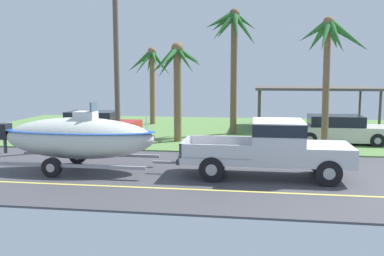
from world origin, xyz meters
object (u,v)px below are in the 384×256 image
at_px(pickup_truck_towing, 276,146).
at_px(parked_sedan_near, 339,130).
at_px(parked_sedan_far, 96,125).
at_px(utility_pole, 116,57).
at_px(palm_tree_near_left, 330,47).
at_px(palm_tree_mid, 151,69).
at_px(carport_awning, 314,89).
at_px(palm_tree_far_left, 232,37).
at_px(boat_on_trailer, 79,138).
at_px(palm_tree_near_right, 176,70).

distance_m(pickup_truck_towing, parked_sedan_near, 7.88).
relative_size(parked_sedan_far, utility_pole, 0.57).
relative_size(parked_sedan_near, parked_sedan_far, 0.98).
relative_size(palm_tree_near_left, utility_pole, 0.73).
xyz_separation_m(parked_sedan_near, palm_tree_mid, (-10.74, 6.18, 2.99)).
bearing_deg(parked_sedan_near, utility_pole, -166.82).
bearing_deg(utility_pole, carport_awning, 38.44).
height_order(palm_tree_near_left, palm_tree_far_left, palm_tree_far_left).
distance_m(boat_on_trailer, parked_sedan_far, 7.87).
bearing_deg(pickup_truck_towing, palm_tree_far_left, 101.99).
bearing_deg(carport_awning, pickup_truck_towing, -102.48).
bearing_deg(parked_sedan_far, carport_awning, 22.67).
height_order(parked_sedan_near, palm_tree_mid, palm_tree_mid).
height_order(boat_on_trailer, palm_tree_far_left, palm_tree_far_left).
bearing_deg(boat_on_trailer, parked_sedan_near, 35.41).
xyz_separation_m(parked_sedan_far, palm_tree_mid, (1.61, 5.83, 2.99)).
xyz_separation_m(pickup_truck_towing, parked_sedan_near, (3.28, 7.16, -0.37)).
height_order(parked_sedan_far, palm_tree_far_left, palm_tree_far_left).
distance_m(boat_on_trailer, carport_awning, 15.73).
distance_m(carport_awning, palm_tree_near_left, 7.62).
height_order(pickup_truck_towing, palm_tree_near_left, palm_tree_near_left).
bearing_deg(palm_tree_far_left, parked_sedan_near, -23.55).
relative_size(palm_tree_near_right, palm_tree_mid, 0.96).
bearing_deg(palm_tree_near_right, parked_sedan_near, 5.26).
relative_size(carport_awning, palm_tree_near_right, 1.43).
bearing_deg(carport_awning, parked_sedan_far, -157.33).
bearing_deg(carport_awning, utility_pole, -141.56).
height_order(palm_tree_near_left, palm_tree_near_right, palm_tree_near_left).
bearing_deg(palm_tree_near_right, palm_tree_far_left, 50.45).
bearing_deg(utility_pole, parked_sedan_near, 13.18).
height_order(parked_sedan_far, palm_tree_mid, palm_tree_mid).
xyz_separation_m(parked_sedan_far, utility_pole, (2.14, -2.75, 3.45)).
relative_size(palm_tree_near_left, palm_tree_mid, 1.14).
bearing_deg(boat_on_trailer, utility_pole, 91.74).
height_order(pickup_truck_towing, boat_on_trailer, boat_on_trailer).
height_order(pickup_truck_towing, palm_tree_far_left, palm_tree_far_left).
xyz_separation_m(pickup_truck_towing, palm_tree_near_left, (2.38, 5.12, 3.46)).
xyz_separation_m(parked_sedan_near, palm_tree_near_left, (-0.90, -2.04, 3.83)).
bearing_deg(palm_tree_far_left, palm_tree_near_left, -44.66).
height_order(parked_sedan_near, carport_awning, carport_awning).
xyz_separation_m(palm_tree_mid, palm_tree_far_left, (5.45, -3.88, 1.66)).
relative_size(boat_on_trailer, carport_awning, 0.94).
distance_m(palm_tree_near_right, palm_tree_mid, 7.51).
height_order(parked_sedan_near, palm_tree_near_left, palm_tree_near_left).
bearing_deg(parked_sedan_near, palm_tree_near_right, -174.74).
xyz_separation_m(pickup_truck_towing, palm_tree_far_left, (-2.01, 9.46, 4.28)).
bearing_deg(palm_tree_mid, parked_sedan_far, -105.44).
height_order(parked_sedan_far, palm_tree_near_right, palm_tree_near_right).
bearing_deg(palm_tree_near_left, utility_pole, -177.81).
bearing_deg(parked_sedan_near, boat_on_trailer, -144.59).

